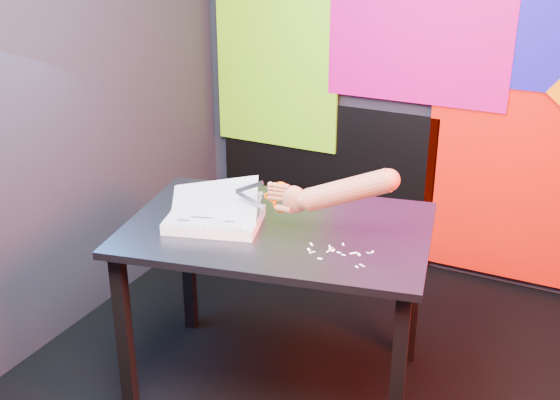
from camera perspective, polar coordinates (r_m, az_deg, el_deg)
The scene contains 7 objects.
room at distance 2.24m, azimuth 7.03°, elevation 8.43°, with size 3.01×3.01×2.71m.
backdrop at distance 3.69m, azimuth 15.45°, elevation 7.24°, with size 2.88×0.05×2.08m.
work_table at distance 2.77m, azimuth -0.19°, elevation -3.85°, with size 1.30×1.00×0.75m.
printout_stack at distance 2.74m, azimuth -5.35°, elevation -1.53°, with size 0.43×0.35×0.19m.
scissors at distance 2.62m, azimuth -0.23°, elevation 0.24°, with size 0.22×0.03×0.13m.
hand_forearm at distance 2.54m, azimuth 4.74°, elevation 0.68°, with size 0.48×0.13×0.22m.
paper_clippings at distance 2.53m, azimuth 4.72°, elevation -4.25°, with size 0.25×0.16×0.00m.
Camera 1 is at (0.72, -2.05, 1.90)m, focal length 45.00 mm.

